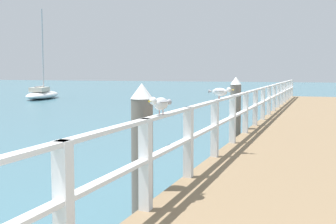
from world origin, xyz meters
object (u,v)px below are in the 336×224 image
Objects in this scene: seagull_foreground at (160,103)px; seagull_background at (220,92)px; boat_2 at (42,94)px; dock_piling_far at (235,111)px; dock_piling_near at (142,153)px.

seagull_background is at bearing -81.12° from seagull_foreground.
boat_2 reaches higher than seagull_background.
dock_piling_far is 22.48m from boat_2.
seagull_foreground is 1.00× the size of seagull_background.
dock_piling_near and dock_piling_far have the same top height.
boat_2 reaches higher than seagull_foreground.
boat_2 is (-17.02, 21.77, -1.24)m from seagull_foreground.
dock_piling_far is 6.71m from seagull_foreground.
seagull_foreground is at bearing -68.63° from boat_2.
seagull_background is (0.39, 2.77, 0.68)m from dock_piling_near.
dock_piling_near is 27.13m from boat_2.
boat_2 is (-16.64, 15.10, -0.57)m from dock_piling_far.
seagull_foreground and seagull_background have the same top height.
dock_piling_far is at bearing -58.87° from boat_2.
dock_piling_near is 2.88m from seagull_background.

